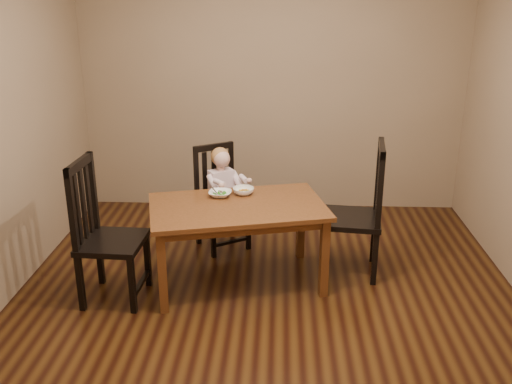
{
  "coord_description": "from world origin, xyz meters",
  "views": [
    {
      "loc": [
        0.09,
        -3.95,
        2.32
      ],
      "look_at": [
        -0.1,
        0.25,
        0.79
      ],
      "focal_mm": 40.0,
      "sensor_mm": 36.0,
      "label": 1
    }
  ],
  "objects_px": {
    "dining_table": "(238,214)",
    "toddler": "(222,188)",
    "chair_left": "(105,234)",
    "chair_right": "(359,212)",
    "bowl_veg": "(243,191)",
    "chair_child": "(220,199)",
    "bowl_peas": "(220,194)"
  },
  "relations": [
    {
      "from": "dining_table",
      "to": "bowl_veg",
      "type": "height_order",
      "value": "bowl_veg"
    },
    {
      "from": "toddler",
      "to": "chair_child",
      "type": "bearing_deg",
      "value": -90.0
    },
    {
      "from": "chair_right",
      "to": "bowl_peas",
      "type": "relative_size",
      "value": 6.14
    },
    {
      "from": "toddler",
      "to": "bowl_peas",
      "type": "height_order",
      "value": "toddler"
    },
    {
      "from": "bowl_peas",
      "to": "bowl_veg",
      "type": "distance_m",
      "value": 0.2
    },
    {
      "from": "bowl_peas",
      "to": "bowl_veg",
      "type": "height_order",
      "value": "bowl_veg"
    },
    {
      "from": "chair_left",
      "to": "bowl_veg",
      "type": "height_order",
      "value": "chair_left"
    },
    {
      "from": "toddler",
      "to": "bowl_peas",
      "type": "relative_size",
      "value": 2.68
    },
    {
      "from": "dining_table",
      "to": "toddler",
      "type": "relative_size",
      "value": 3.07
    },
    {
      "from": "chair_child",
      "to": "chair_left",
      "type": "bearing_deg",
      "value": 20.8
    },
    {
      "from": "dining_table",
      "to": "bowl_peas",
      "type": "height_order",
      "value": "bowl_peas"
    },
    {
      "from": "dining_table",
      "to": "bowl_peas",
      "type": "bearing_deg",
      "value": 130.41
    },
    {
      "from": "chair_left",
      "to": "chair_right",
      "type": "relative_size",
      "value": 0.99
    },
    {
      "from": "chair_child",
      "to": "toddler",
      "type": "relative_size",
      "value": 1.92
    },
    {
      "from": "dining_table",
      "to": "chair_left",
      "type": "distance_m",
      "value": 1.03
    },
    {
      "from": "dining_table",
      "to": "chair_left",
      "type": "height_order",
      "value": "chair_left"
    },
    {
      "from": "toddler",
      "to": "bowl_veg",
      "type": "xyz_separation_m",
      "value": [
        0.22,
        -0.43,
        0.13
      ]
    },
    {
      "from": "toddler",
      "to": "bowl_veg",
      "type": "distance_m",
      "value": 0.5
    },
    {
      "from": "chair_right",
      "to": "toddler",
      "type": "bearing_deg",
      "value": 76.83
    },
    {
      "from": "chair_left",
      "to": "toddler",
      "type": "relative_size",
      "value": 2.26
    },
    {
      "from": "dining_table",
      "to": "chair_child",
      "type": "height_order",
      "value": "chair_child"
    },
    {
      "from": "bowl_veg",
      "to": "chair_right",
      "type": "bearing_deg",
      "value": -0.59
    },
    {
      "from": "chair_child",
      "to": "bowl_veg",
      "type": "xyz_separation_m",
      "value": [
        0.25,
        -0.47,
        0.26
      ]
    },
    {
      "from": "bowl_veg",
      "to": "dining_table",
      "type": "bearing_deg",
      "value": -97.31
    },
    {
      "from": "chair_left",
      "to": "bowl_veg",
      "type": "bearing_deg",
      "value": 120.21
    },
    {
      "from": "dining_table",
      "to": "bowl_veg",
      "type": "relative_size",
      "value": 8.69
    },
    {
      "from": "bowl_peas",
      "to": "toddler",
      "type": "bearing_deg",
      "value": 94.11
    },
    {
      "from": "dining_table",
      "to": "toddler",
      "type": "xyz_separation_m",
      "value": [
        -0.19,
        0.68,
        -0.02
      ]
    },
    {
      "from": "bowl_peas",
      "to": "chair_left",
      "type": "bearing_deg",
      "value": -150.87
    },
    {
      "from": "chair_left",
      "to": "chair_right",
      "type": "height_order",
      "value": "chair_right"
    },
    {
      "from": "dining_table",
      "to": "toddler",
      "type": "distance_m",
      "value": 0.7
    },
    {
      "from": "chair_right",
      "to": "bowl_peas",
      "type": "bearing_deg",
      "value": 99.91
    }
  ]
}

